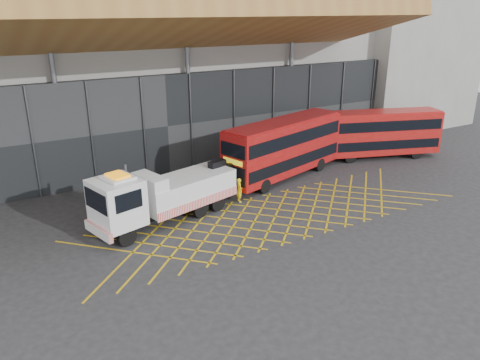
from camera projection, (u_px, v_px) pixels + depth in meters
ground_plane at (210, 233)px, 28.43m from camera, size 120.00×120.00×0.00m
road_markings at (275, 216)px, 30.67m from camera, size 26.36×7.16×0.01m
construction_building at (134, 54)px, 41.15m from camera, size 55.00×23.97×18.00m
east_building at (398, 34)px, 52.92m from camera, size 15.00×12.00×20.00m
recovery_truck at (162, 195)px, 29.28m from camera, size 11.55×5.15×4.03m
bus_towed at (284, 146)px, 36.85m from camera, size 11.77×5.73×4.68m
bus_second at (382, 132)px, 41.95m from camera, size 10.69×5.63×4.27m
worker at (239, 190)px, 32.72m from camera, size 0.52×0.70×1.73m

